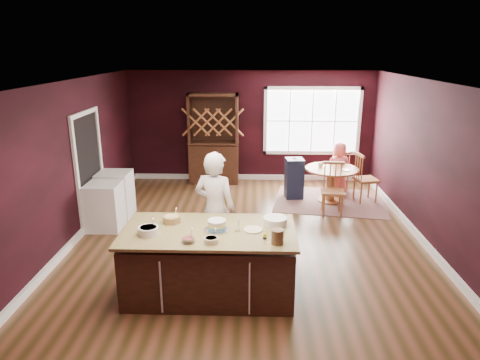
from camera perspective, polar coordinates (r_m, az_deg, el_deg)
name	(u,v)px	position (r m, az deg, el deg)	size (l,w,h in m)	color
room_shell	(249,163)	(7.20, 1.21, 2.29)	(7.00, 7.00, 7.00)	brown
window	(312,121)	(10.66, 9.59, 7.76)	(2.36, 0.10, 1.66)	white
doorway	(90,170)	(8.43, -19.39, 1.23)	(0.08, 1.26, 2.13)	white
kitchen_island	(210,263)	(5.86, -4.07, -10.95)	(2.27, 1.19, 0.92)	#422116
dining_table	(331,178)	(9.39, 12.07, 0.29)	(1.13, 1.13, 0.75)	brown
baker	(215,211)	(6.35, -3.32, -4.09)	(0.66, 0.43, 1.80)	silver
layer_cake	(217,225)	(5.62, -3.11, -6.01)	(0.34, 0.34, 0.14)	silver
bowl_blue	(148,231)	(5.62, -12.12, -6.62)	(0.26, 0.26, 0.10)	white
bowl_yellow	(172,219)	(5.93, -9.09, -5.18)	(0.24, 0.24, 0.09)	#A97C5A
bowl_pink	(188,240)	(5.32, -6.93, -7.96)	(0.17, 0.17, 0.06)	white
bowl_olive	(211,240)	(5.29, -3.86, -8.00)	(0.18, 0.18, 0.07)	beige
drinking_glass	(237,226)	(5.57, -0.39, -6.19)	(0.07, 0.07, 0.14)	white
dinner_plate	(253,230)	(5.63, 1.75, -6.64)	(0.25, 0.25, 0.02)	beige
white_tub	(275,221)	(5.79, 4.71, -5.49)	(0.32, 0.32, 0.11)	silver
stoneware_crock	(277,237)	(5.25, 5.01, -7.54)	(0.15, 0.15, 0.18)	#48361A
toy_figurine	(265,236)	(5.37, 3.32, -7.47)	(0.05, 0.05, 0.08)	yellow
rug	(330,201)	(9.55, 11.87, -2.75)	(2.33, 1.80, 0.01)	brown
chair_east	(366,177)	(9.58, 16.48, 0.36)	(0.46, 0.43, 1.09)	brown
chair_south	(333,189)	(8.64, 12.28, -1.22)	(0.45, 0.43, 1.06)	brown
chair_north	(339,170)	(10.27, 13.06, 1.31)	(0.40, 0.38, 0.94)	olive
seated_woman	(338,168)	(9.91, 12.97, 1.52)	(0.59, 0.38, 1.20)	#E96162
high_chair	(294,178)	(9.51, 7.23, 0.33)	(0.38, 0.38, 0.93)	#191D35
toddler	(295,161)	(9.54, 7.38, 2.52)	(0.18, 0.14, 0.26)	#8CA5BF
table_plate	(345,170)	(9.23, 13.84, 1.33)	(0.20, 0.20, 0.02)	beige
table_cup	(320,165)	(9.38, 10.68, 2.02)	(0.11, 0.11, 0.09)	white
hutch	(214,139)	(10.44, -3.53, 5.50)	(1.19, 0.50, 2.19)	black
washer	(105,206)	(8.21, -17.60, -3.36)	(0.60, 0.58, 0.87)	white
dryer	(115,194)	(8.77, -16.28, -1.82)	(0.62, 0.60, 0.90)	silver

